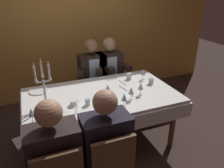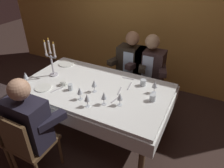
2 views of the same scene
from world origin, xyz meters
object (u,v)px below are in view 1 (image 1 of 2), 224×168
Objects in this scene: wine_glass_3 at (141,86)px; seated_diner_0 at (55,155)px; dining_table at (102,102)px; wine_glass_4 at (124,97)px; wine_glass_2 at (131,91)px; water_tumbler_2 at (88,102)px; dinner_plate_1 at (60,116)px; seated_diner_1 at (106,142)px; seated_diner_2 at (92,70)px; water_tumbler_0 at (151,81)px; water_tumbler_1 at (129,76)px; wine_glass_6 at (143,72)px; seated_diner_3 at (109,68)px; dinner_plate_0 at (39,91)px; wine_glass_5 at (109,97)px; wine_glass_1 at (31,112)px; wine_glass_0 at (108,88)px; coffee_cup_0 at (73,103)px; candelabra at (44,87)px.

seated_diner_0 reaches higher than wine_glass_3.
dining_table is 0.47m from wine_glass_4.
wine_glass_2 is 2.01× the size of water_tumbler_2.
dinner_plate_1 is at bearing 76.37° from seated_diner_0.
wine_glass_3 is 1.00m from seated_diner_1.
seated_diner_1 is at bearing -106.70° from dining_table.
water_tumbler_2 is 1.15m from seated_diner_2.
seated_diner_2 is at bearing 125.88° from water_tumbler_0.
water_tumbler_0 is at bearing 35.09° from wine_glass_4.
water_tumbler_0 is at bearing 42.43° from seated_diner_1.
dining_table is at bearing 155.70° from wine_glass_3.
water_tumbler_2 is 0.69m from seated_diner_1.
seated_diner_1 is (-1.02, -0.93, -0.05)m from water_tumbler_0.
seated_diner_1 is (-0.81, -1.20, -0.05)m from water_tumbler_1.
wine_glass_6 is at bearing -28.50° from water_tumbler_1.
dinner_plate_0 is at bearing -156.41° from seated_diner_3.
seated_diner_1 is (-0.25, -0.58, -0.12)m from wine_glass_5.
dinner_plate_1 is at bearing -176.04° from wine_glass_2.
wine_glass_4 and wine_glass_5 have the same top height.
dining_table is 1.56× the size of seated_diner_2.
wine_glass_2 is at bearing 31.87° from seated_diner_0.
wine_glass_1 is 1.78m from seated_diner_3.
seated_diner_0 is at bearing -133.96° from wine_glass_0.
wine_glass_6 is 2.01× the size of water_tumbler_0.
water_tumbler_2 is at bearing 179.89° from wine_glass_3.
dining_table is at bearing 73.30° from seated_diner_1.
seated_diner_1 is (-0.32, -0.79, -0.12)m from wine_glass_0.
wine_glass_1 is at bearing -157.76° from coffee_cup_0.
wine_glass_5 is at bearing 1.89° from dinner_plate_1.
dinner_plate_0 and dinner_plate_1 have the same top height.
wine_glass_6 is at bearing 48.08° from wine_glass_2.
coffee_cup_0 is 0.11× the size of seated_diner_3.
water_tumbler_1 is at bearing 48.28° from wine_glass_5.
candelabra reaches higher than wine_glass_6.
wine_glass_1 reaches higher than dining_table.
wine_glass_4 is 0.59m from coffee_cup_0.
wine_glass_0 and wine_glass_5 have the same top height.
wine_glass_0 is at bearing -154.87° from wine_glass_6.
seated_diner_1 is (-0.40, -0.50, -0.12)m from wine_glass_4.
dining_table is 1.56× the size of seated_diner_1.
wine_glass_4 is at bearing -149.21° from wine_glass_3.
wine_glass_3 is at bearing 30.79° from wine_glass_4.
seated_diner_1 reaches higher than wine_glass_4.
wine_glass_2 is 1.00× the size of wine_glass_3.
wine_glass_6 is at bearing 35.70° from wine_glass_5.
wine_glass_2 is at bearing -15.68° from candelabra.
seated_diner_3 is (-0.09, 0.57, -0.05)m from water_tumbler_1.
water_tumbler_0 is at bearing 3.36° from dining_table.
wine_glass_6 is 1.04m from water_tumbler_2.
seated_diner_0 reaches higher than dinner_plate_1.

